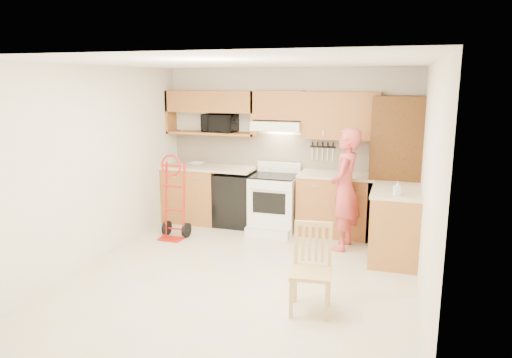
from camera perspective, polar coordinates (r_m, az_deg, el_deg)
The scene contains 28 objects.
floor at distance 5.81m, azimuth -1.50°, elevation -11.76°, with size 4.00×4.50×0.02m, color beige.
ceiling at distance 5.33m, azimuth -1.65°, elevation 13.92°, with size 4.00×4.50×0.02m, color white.
wall_back at distance 7.57m, azimuth 3.98°, elevation 3.73°, with size 4.00×0.02×2.50m, color #F4EACD.
wall_front at distance 3.44m, azimuth -13.93°, elevation -6.60°, with size 4.00×0.02×2.50m, color #F4EACD.
wall_left at distance 6.36m, azimuth -18.97°, elevation 1.55°, with size 0.02×4.50×2.50m, color #F4EACD.
wall_right at distance 5.16m, azimuth 20.08°, elevation -0.83°, with size 0.02×4.50×2.50m, color #F4EACD.
backsplash at distance 7.56m, azimuth 3.93°, elevation 3.33°, with size 3.92×0.03×0.55m, color beige.
lower_cab_left at distance 7.94m, azimuth -7.58°, elevation -1.85°, with size 0.90×0.60×0.90m, color #AC632E.
dishwasher at distance 7.67m, azimuth -2.48°, elevation -2.44°, with size 0.60×0.60×0.85m, color black.
lower_cab_right at distance 7.29m, azimuth 9.69°, elevation -3.16°, with size 1.14×0.60×0.90m, color #AC632E.
countertop_left at distance 7.72m, azimuth -5.66°, elevation 1.37°, with size 1.50×0.63×0.04m, color beige.
countertop_right at distance 7.18m, azimuth 9.82°, elevation 0.46°, with size 1.14×0.63×0.04m, color beige.
cab_return_right at distance 6.46m, azimuth 16.40°, elevation -5.44°, with size 0.60×1.00×0.90m, color #AC632E.
countertop_return at distance 6.34m, azimuth 16.65°, elevation -1.38°, with size 0.63×1.00×0.04m, color beige.
pantry_tall at distance 7.10m, azimuth 16.43°, elevation 1.09°, with size 0.70×0.60×2.10m, color #552E10.
upper_cab_left at distance 7.73m, azimuth -5.42°, elevation 9.30°, with size 1.50×0.33×0.34m, color #AC632E.
upper_shelf_mw at distance 7.76m, azimuth -5.35°, elevation 5.54°, with size 1.50×0.33×0.04m, color #AC632E.
upper_cab_center at distance 7.37m, azimuth 2.82°, elevation 8.91°, with size 0.76×0.33×0.44m, color #AC632E.
upper_cab_right at distance 7.20m, azimuth 10.21°, elevation 7.55°, with size 1.14×0.33×0.70m, color #AC632E.
range_hood at distance 7.33m, azimuth 2.67°, elevation 6.46°, with size 0.76×0.46×0.14m, color white.
knife_strip at distance 7.41m, azimuth 8.02°, elevation 3.39°, with size 0.40×0.05×0.29m, color black, non-canonical shape.
microwave at distance 7.69m, azimuth -4.38°, elevation 6.74°, with size 0.53×0.36×0.29m, color black.
range at distance 7.31m, azimuth 2.09°, elevation -2.39°, with size 0.70×0.92×1.04m, color white, non-canonical shape.
person at distance 6.59m, azimuth 10.65°, elevation -1.26°, with size 0.62×0.40×1.69m, color #C74848.
hand_truck at distance 7.07m, azimuth -10.05°, elevation -2.65°, with size 0.45×0.41×1.14m, color #B61C10, non-canonical shape.
dining_chair at distance 4.86m, azimuth 6.66°, elevation -10.81°, with size 0.40×0.44×0.90m, color tan, non-canonical shape.
soap_bottle at distance 6.00m, azimuth 16.65°, elevation -1.09°, with size 0.08×0.08×0.17m, color white.
bowl at distance 7.80m, azimuth -7.14°, elevation 1.80°, with size 0.23×0.23×0.06m, color white.
Camera 1 is at (1.73, -5.04, 2.32)m, focal length 33.16 mm.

